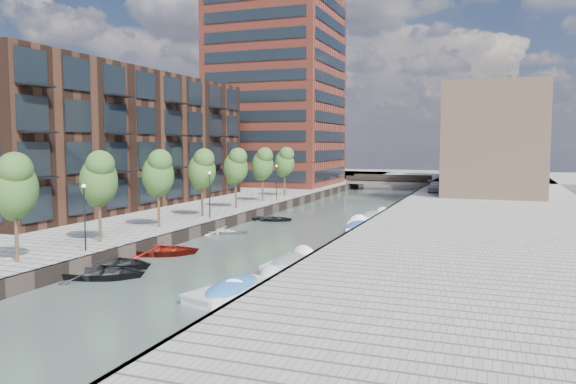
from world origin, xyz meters
The scene contains 32 objects.
water centered at (0.00, 40.00, 0.00)m, with size 300.00×300.00×0.00m, color #38473F.
quay_left centered at (-36.00, 40.00, 0.50)m, with size 60.00×140.00×1.00m, color gray.
quay_right centered at (16.00, 40.00, 0.50)m, with size 20.00×140.00×1.00m, color gray.
quay_wall_left centered at (-6.10, 40.00, 0.50)m, with size 0.25×140.00×1.00m, color #332823.
quay_wall_right centered at (6.10, 40.00, 0.50)m, with size 0.25×140.00×1.00m, color #332823.
far_closure centered at (0.00, 100.00, 0.50)m, with size 80.00×40.00×1.00m, color gray.
apartment_block centered at (-20.00, 30.00, 8.00)m, with size 8.00×38.00×14.00m, color black.
tower centered at (-17.00, 65.00, 16.00)m, with size 18.00×18.00×30.00m, color maroon.
tan_block_near centered at (16.00, 62.00, 8.00)m, with size 12.00×25.00×14.00m, color #96775C.
tan_block_far centered at (16.00, 88.00, 9.00)m, with size 12.00×20.00×16.00m, color #96775C.
bridge centered at (0.00, 72.00, 1.39)m, with size 13.00×6.00×1.30m.
tree_0 centered at (-8.50, 4.00, 5.31)m, with size 2.50×2.50×5.95m.
tree_1 centered at (-8.50, 11.00, 5.31)m, with size 2.50×2.50×5.95m.
tree_2 centered at (-8.50, 18.00, 5.31)m, with size 2.50×2.50×5.95m.
tree_3 centered at (-8.50, 25.00, 5.31)m, with size 2.50×2.50×5.95m.
tree_4 centered at (-8.50, 32.00, 5.31)m, with size 2.50×2.50×5.95m.
tree_5 centered at (-8.50, 39.00, 5.31)m, with size 2.50×2.50×5.95m.
tree_6 centered at (-8.50, 46.00, 5.31)m, with size 2.50×2.50×5.95m.
lamp_0 centered at (-7.20, 8.00, 3.51)m, with size 0.24×0.24×4.12m.
lamp_1 centered at (-7.20, 24.00, 3.51)m, with size 0.24×0.24×4.12m.
lamp_2 centered at (-7.20, 40.00, 3.51)m, with size 0.24×0.24×4.12m.
sloop_0 centered at (-5.40, 8.28, 0.00)m, with size 3.64×5.10×1.06m, color black.
sloop_1 centered at (-4.41, 5.95, 0.00)m, with size 3.60×5.04×1.04m, color black.
sloop_2 centered at (-4.91, 12.81, 0.00)m, with size 3.69×5.17×1.07m, color maroon.
sloop_3 centered at (-4.92, 22.30, 0.00)m, with size 2.91×4.08×0.84m, color silver.
sloop_4 centered at (-4.14, 31.05, 0.00)m, with size 2.99×4.19×0.87m, color black.
motorboat_0 centered at (4.37, 5.61, 0.23)m, with size 3.52×5.96×1.88m.
motorboat_1 centered at (4.53, 12.68, 0.20)m, with size 1.93×5.04×1.66m.
motorboat_2 centered at (5.12, 3.19, 0.10)m, with size 3.54×5.17×1.64m.
motorboat_3 centered at (5.14, 28.25, 0.23)m, with size 2.99×5.85×1.86m.
motorboat_4 centered at (4.84, 36.22, 0.21)m, with size 2.96×5.39×1.71m.
car centered at (8.69, 57.85, 1.74)m, with size 1.74×4.32×1.47m, color #AFB1B4.
Camera 1 is at (16.33, -19.58, 7.60)m, focal length 35.00 mm.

